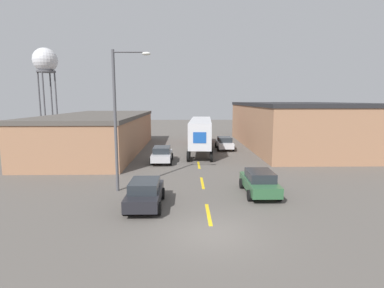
{
  "coord_description": "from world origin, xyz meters",
  "views": [
    {
      "loc": [
        -1.2,
        -13.05,
        6.1
      ],
      "look_at": [
        -0.66,
        13.94,
        2.12
      ],
      "focal_mm": 28.0,
      "sensor_mm": 36.0,
      "label": 1
    }
  ],
  "objects_px": {
    "parked_car_left_near": "(145,193)",
    "parked_car_right_near": "(259,182)",
    "street_lamp": "(119,112)",
    "water_tower": "(45,62)",
    "parked_car_left_far": "(162,154)",
    "parked_car_right_far": "(224,143)",
    "semi_truck": "(201,131)"
  },
  "relations": [
    {
      "from": "parked_car_left_far",
      "to": "parked_car_right_far",
      "type": "bearing_deg",
      "value": 46.88
    },
    {
      "from": "parked_car_left_near",
      "to": "parked_car_right_near",
      "type": "distance_m",
      "value": 7.45
    },
    {
      "from": "parked_car_right_near",
      "to": "street_lamp",
      "type": "relative_size",
      "value": 0.46
    },
    {
      "from": "parked_car_right_near",
      "to": "water_tower",
      "type": "relative_size",
      "value": 0.27
    },
    {
      "from": "semi_truck",
      "to": "parked_car_left_far",
      "type": "relative_size",
      "value": 3.65
    },
    {
      "from": "street_lamp",
      "to": "water_tower",
      "type": "bearing_deg",
      "value": 119.8
    },
    {
      "from": "parked_car_right_far",
      "to": "water_tower",
      "type": "xyz_separation_m",
      "value": [
        -30.84,
        20.98,
        12.23
      ]
    },
    {
      "from": "semi_truck",
      "to": "parked_car_right_far",
      "type": "xyz_separation_m",
      "value": [
        2.95,
        0.48,
        -1.54
      ]
    },
    {
      "from": "parked_car_left_far",
      "to": "parked_car_right_near",
      "type": "distance_m",
      "value": 12.46
    },
    {
      "from": "parked_car_left_near",
      "to": "water_tower",
      "type": "xyz_separation_m",
      "value": [
        -23.7,
        40.94,
        12.23
      ]
    },
    {
      "from": "parked_car_right_far",
      "to": "water_tower",
      "type": "bearing_deg",
      "value": 145.78
    },
    {
      "from": "parked_car_left_near",
      "to": "parked_car_right_near",
      "type": "bearing_deg",
      "value": 16.63
    },
    {
      "from": "parked_car_right_far",
      "to": "parked_car_left_near",
      "type": "height_order",
      "value": "same"
    },
    {
      "from": "parked_car_right_near",
      "to": "street_lamp",
      "type": "height_order",
      "value": "street_lamp"
    },
    {
      "from": "parked_car_left_far",
      "to": "parked_car_right_far",
      "type": "height_order",
      "value": "same"
    },
    {
      "from": "parked_car_left_near",
      "to": "parked_car_right_near",
      "type": "relative_size",
      "value": 1.0
    },
    {
      "from": "parked_car_right_far",
      "to": "parked_car_right_near",
      "type": "bearing_deg",
      "value": -90.0
    },
    {
      "from": "semi_truck",
      "to": "water_tower",
      "type": "bearing_deg",
      "value": 146.2
    },
    {
      "from": "parked_car_left_far",
      "to": "street_lamp",
      "type": "relative_size",
      "value": 0.46
    },
    {
      "from": "water_tower",
      "to": "parked_car_right_far",
      "type": "bearing_deg",
      "value": -34.22
    },
    {
      "from": "semi_truck",
      "to": "parked_car_left_near",
      "type": "distance_m",
      "value": 19.99
    },
    {
      "from": "parked_car_left_far",
      "to": "parked_car_right_far",
      "type": "xyz_separation_m",
      "value": [
        7.14,
        7.63,
        0.0
      ]
    },
    {
      "from": "water_tower",
      "to": "street_lamp",
      "type": "distance_m",
      "value": 44.3
    },
    {
      "from": "water_tower",
      "to": "street_lamp",
      "type": "bearing_deg",
      "value": -60.2
    },
    {
      "from": "parked_car_right_far",
      "to": "parked_car_left_far",
      "type": "bearing_deg",
      "value": -133.12
    },
    {
      "from": "semi_truck",
      "to": "parked_car_right_far",
      "type": "distance_m",
      "value": 3.36
    },
    {
      "from": "parked_car_left_far",
      "to": "parked_car_right_far",
      "type": "relative_size",
      "value": 1.0
    },
    {
      "from": "street_lamp",
      "to": "parked_car_right_near",
      "type": "bearing_deg",
      "value": -5.96
    },
    {
      "from": "parked_car_left_near",
      "to": "street_lamp",
      "type": "xyz_separation_m",
      "value": [
        -2.02,
        3.09,
        4.48
      ]
    },
    {
      "from": "parked_car_left_far",
      "to": "street_lamp",
      "type": "bearing_deg",
      "value": -102.31
    },
    {
      "from": "parked_car_left_far",
      "to": "water_tower",
      "type": "distance_m",
      "value": 39.1
    },
    {
      "from": "parked_car_right_near",
      "to": "water_tower",
      "type": "height_order",
      "value": "water_tower"
    }
  ]
}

